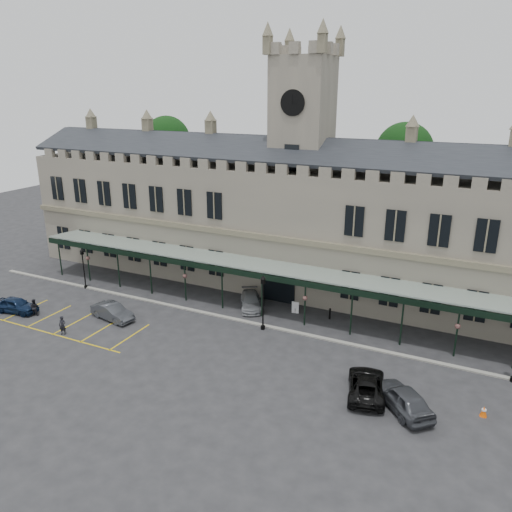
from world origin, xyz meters
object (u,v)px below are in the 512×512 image
at_px(clock_tower, 302,156).
at_px(person_a, 62,325).
at_px(lamp_post_left, 83,265).
at_px(sign_board, 295,308).
at_px(car_van, 366,385).
at_px(person_b, 34,307).
at_px(car_left_a, 16,305).
at_px(car_right_a, 403,398).
at_px(station_building, 299,223).
at_px(car_taxi, 251,301).
at_px(lamp_post_mid, 263,298).
at_px(traffic_cone, 484,411).
at_px(car_left_b, 112,312).

bearing_deg(clock_tower, person_a, -124.74).
distance_m(lamp_post_left, sign_board, 21.70).
distance_m(car_van, person_b, 29.56).
height_order(car_left_a, person_b, person_b).
bearing_deg(car_right_a, clock_tower, -94.39).
distance_m(car_van, car_right_a, 2.59).
relative_size(station_building, clock_tower, 2.42).
height_order(sign_board, car_taxi, car_taxi).
xyz_separation_m(station_building, car_taxi, (-1.74, -7.45, -5.83)).
bearing_deg(person_a, lamp_post_mid, 10.16).
height_order(lamp_post_left, sign_board, lamp_post_left).
distance_m(lamp_post_mid, person_b, 20.56).
bearing_deg(clock_tower, car_taxi, -103.02).
bearing_deg(traffic_cone, person_b, -177.46).
relative_size(car_taxi, car_van, 0.89).
relative_size(sign_board, person_a, 0.68).
relative_size(lamp_post_left, car_taxi, 0.96).
height_order(station_building, traffic_cone, station_building).
bearing_deg(lamp_post_left, car_right_a, -11.60).
height_order(sign_board, car_left_b, car_left_b).
xyz_separation_m(clock_tower, traffic_cone, (18.34, -15.77, -12.78)).
relative_size(traffic_cone, person_a, 0.42).
relative_size(car_left_a, car_left_b, 0.95).
relative_size(traffic_cone, car_left_b, 0.16).
bearing_deg(car_van, lamp_post_left, -25.36).
xyz_separation_m(sign_board, car_taxi, (-4.15, -0.65, 0.11)).
xyz_separation_m(lamp_post_left, traffic_cone, (37.23, -5.20, -2.17)).
relative_size(lamp_post_left, lamp_post_mid, 0.88).
bearing_deg(car_right_a, traffic_cone, 155.15).
relative_size(clock_tower, traffic_cone, 36.18).
bearing_deg(lamp_post_left, traffic_cone, -7.94).
distance_m(car_taxi, person_a, 16.24).
relative_size(station_building, car_left_b, 14.02).
height_order(clock_tower, car_left_a, clock_tower).
bearing_deg(car_right_a, person_a, -39.16).
relative_size(car_left_a, person_a, 2.52).
xyz_separation_m(clock_tower, car_left_a, (-20.30, -17.66, -12.42)).
xyz_separation_m(car_right_a, person_b, (-32.04, -0.13, -0.04)).
bearing_deg(sign_board, lamp_post_mid, -114.05).
bearing_deg(sign_board, car_left_b, -156.66).
bearing_deg(station_building, lamp_post_mid, -84.06).
relative_size(clock_tower, person_a, 15.37).
height_order(car_van, car_right_a, car_right_a).
height_order(lamp_post_left, person_b, lamp_post_left).
height_order(station_building, car_right_a, station_building).
bearing_deg(car_left_b, traffic_cone, -81.42).
bearing_deg(lamp_post_mid, car_left_a, -162.80).
relative_size(lamp_post_left, car_van, 0.85).
xyz_separation_m(car_van, person_b, (-29.55, -0.80, 0.08)).
bearing_deg(person_a, car_left_a, 149.99).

